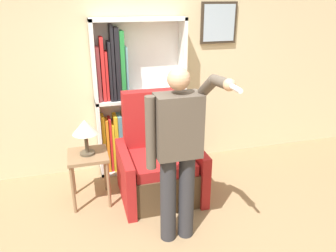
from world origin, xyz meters
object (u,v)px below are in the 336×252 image
object	(u,v)px
side_table	(88,163)
table_lamp	(85,129)
bookcase	(129,102)
armchair	(159,165)
person_standing	(178,149)

from	to	relation	value
side_table	table_lamp	size ratio (longest dim) A/B	1.50
bookcase	side_table	world-z (taller)	bookcase
armchair	side_table	distance (m)	0.81
side_table	table_lamp	bearing A→B (deg)	180.00
armchair	person_standing	distance (m)	1.00
person_standing	side_table	distance (m)	1.25
table_lamp	armchair	bearing A→B (deg)	-3.51
side_table	armchair	bearing A→B (deg)	-3.51
side_table	table_lamp	distance (m)	0.41
armchair	person_standing	size ratio (longest dim) A/B	0.72
armchair	side_table	bearing A→B (deg)	176.49
bookcase	side_table	bearing A→B (deg)	-131.99
bookcase	person_standing	bearing A→B (deg)	-82.63
side_table	table_lamp	world-z (taller)	table_lamp
armchair	table_lamp	distance (m)	0.96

